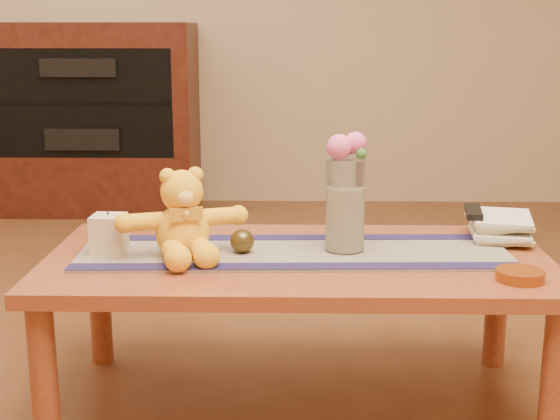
{
  "coord_description": "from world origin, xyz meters",
  "views": [
    {
      "loc": [
        -0.01,
        -2.1,
        1.07
      ],
      "look_at": [
        -0.05,
        0.0,
        0.58
      ],
      "focal_mm": 50.26,
      "sensor_mm": 36.0,
      "label": 1
    }
  ],
  "objects_px": {
    "book_bottom": "(472,235)",
    "tv_remote": "(474,212)",
    "amber_dish": "(520,275)",
    "pillar_candle": "(109,234)",
    "glass_vase": "(345,205)",
    "bronze_ball": "(242,241)",
    "teddy_bear": "(182,214)"
  },
  "relations": [
    {
      "from": "tv_remote",
      "to": "amber_dish",
      "type": "xyz_separation_m",
      "value": [
        0.03,
        -0.39,
        -0.07
      ]
    },
    {
      "from": "amber_dish",
      "to": "teddy_bear",
      "type": "bearing_deg",
      "value": 167.95
    },
    {
      "from": "book_bottom",
      "to": "amber_dish",
      "type": "bearing_deg",
      "value": -79.75
    },
    {
      "from": "pillar_candle",
      "to": "amber_dish",
      "type": "bearing_deg",
      "value": -10.71
    },
    {
      "from": "pillar_candle",
      "to": "book_bottom",
      "type": "xyz_separation_m",
      "value": [
        1.05,
        0.2,
        -0.05
      ]
    },
    {
      "from": "tv_remote",
      "to": "amber_dish",
      "type": "height_order",
      "value": "tv_remote"
    },
    {
      "from": "glass_vase",
      "to": "bronze_ball",
      "type": "relative_size",
      "value": 3.87
    },
    {
      "from": "bronze_ball",
      "to": "tv_remote",
      "type": "relative_size",
      "value": 0.42
    },
    {
      "from": "bronze_ball",
      "to": "amber_dish",
      "type": "xyz_separation_m",
      "value": [
        0.71,
        -0.21,
        -0.03
      ]
    },
    {
      "from": "tv_remote",
      "to": "amber_dish",
      "type": "relative_size",
      "value": 1.32
    },
    {
      "from": "teddy_bear",
      "to": "amber_dish",
      "type": "xyz_separation_m",
      "value": [
        0.87,
        -0.19,
        -0.11
      ]
    },
    {
      "from": "teddy_bear",
      "to": "bronze_ball",
      "type": "xyz_separation_m",
      "value": [
        0.16,
        0.02,
        -0.08
      ]
    },
    {
      "from": "amber_dish",
      "to": "pillar_candle",
      "type": "bearing_deg",
      "value": 169.29
    },
    {
      "from": "amber_dish",
      "to": "book_bottom",
      "type": "bearing_deg",
      "value": 94.5
    },
    {
      "from": "bronze_ball",
      "to": "glass_vase",
      "type": "bearing_deg",
      "value": 6.47
    },
    {
      "from": "book_bottom",
      "to": "tv_remote",
      "type": "xyz_separation_m",
      "value": [
        -0.0,
        -0.01,
        0.07
      ]
    },
    {
      "from": "teddy_bear",
      "to": "book_bottom",
      "type": "xyz_separation_m",
      "value": [
        0.84,
        0.22,
        -0.11
      ]
    },
    {
      "from": "teddy_bear",
      "to": "bronze_ball",
      "type": "relative_size",
      "value": 5.07
    },
    {
      "from": "book_bottom",
      "to": "tv_remote",
      "type": "relative_size",
      "value": 1.39
    },
    {
      "from": "teddy_bear",
      "to": "tv_remote",
      "type": "distance_m",
      "value": 0.87
    },
    {
      "from": "bronze_ball",
      "to": "book_bottom",
      "type": "distance_m",
      "value": 0.71
    },
    {
      "from": "glass_vase",
      "to": "amber_dish",
      "type": "relative_size",
      "value": 2.14
    },
    {
      "from": "glass_vase",
      "to": "tv_remote",
      "type": "height_order",
      "value": "glass_vase"
    },
    {
      "from": "glass_vase",
      "to": "book_bottom",
      "type": "height_order",
      "value": "glass_vase"
    },
    {
      "from": "tv_remote",
      "to": "bronze_ball",
      "type": "bearing_deg",
      "value": -156.03
    },
    {
      "from": "pillar_candle",
      "to": "bronze_ball",
      "type": "bearing_deg",
      "value": 0.78
    },
    {
      "from": "teddy_bear",
      "to": "bronze_ball",
      "type": "distance_m",
      "value": 0.18
    },
    {
      "from": "teddy_bear",
      "to": "pillar_candle",
      "type": "bearing_deg",
      "value": 156.66
    },
    {
      "from": "book_bottom",
      "to": "tv_remote",
      "type": "distance_m",
      "value": 0.08
    },
    {
      "from": "glass_vase",
      "to": "bronze_ball",
      "type": "bearing_deg",
      "value": -173.53
    },
    {
      "from": "bronze_ball",
      "to": "tv_remote",
      "type": "bearing_deg",
      "value": 15.21
    },
    {
      "from": "tv_remote",
      "to": "amber_dish",
      "type": "distance_m",
      "value": 0.4
    }
  ]
}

